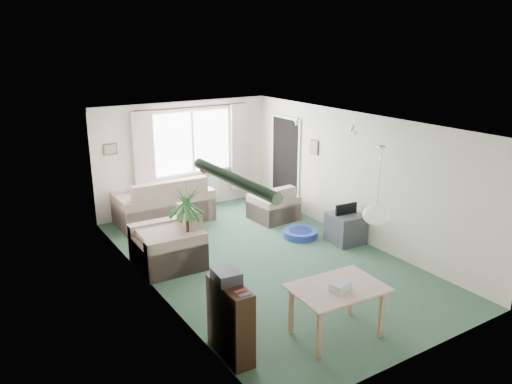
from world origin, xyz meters
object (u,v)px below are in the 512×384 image
tv_cube (345,228)px  pet_bed (300,234)px  coffee_table (192,211)px  dining_table (336,312)px  sofa (163,199)px  armchair_corner (274,202)px  armchair_left (167,238)px  houseplant (188,228)px  bookshelf (230,320)px

tv_cube → pet_bed: tv_cube is taller
coffee_table → dining_table: 4.96m
coffee_table → pet_bed: coffee_table is taller
sofa → armchair_corner: (2.00, -1.13, -0.10)m
coffee_table → dining_table: bearing=-93.7°
armchair_left → houseplant: houseplant is taller
tv_cube → pet_bed: 0.88m
bookshelf → houseplant: houseplant is taller
armchair_left → coffee_table: bearing=146.4°
sofa → armchair_corner: size_ratio=2.26×
armchair_left → tv_cube: 3.31m
armchair_left → houseplant: size_ratio=0.75×
sofa → armchair_left: 2.19m
armchair_left → pet_bed: bearing=87.8°
sofa → tv_cube: sofa is taller
sofa → bookshelf: bearing=77.6°
coffee_table → tv_cube: bearing=-55.1°
pet_bed → houseplant: bearing=-177.3°
armchair_corner → armchair_left: (-2.77, -0.92, 0.10)m
sofa → pet_bed: (1.87, -2.24, -0.42)m
bookshelf → tv_cube: size_ratio=1.55×
sofa → pet_bed: size_ratio=2.91×
coffee_table → sofa: bearing=161.0°
dining_table → pet_bed: size_ratio=1.61×
dining_table → pet_bed: 3.34m
coffee_table → houseplant: size_ratio=0.56×
bookshelf → houseplant: bearing=78.0°
coffee_table → dining_table: (-0.32, -4.95, 0.15)m
armchair_corner → tv_cube: (0.43, -1.75, -0.11)m
houseplant → armchair_corner: bearing=25.7°
armchair_left → coffee_table: armchair_left is taller
armchair_left → bookshelf: 2.76m
coffee_table → houseplant: 2.47m
armchair_left → tv_cube: (3.20, -0.83, -0.21)m
coffee_table → tv_cube: tv_cube is taller
tv_cube → pet_bed: bearing=135.3°
armchair_corner → armchair_left: armchair_left is taller
bookshelf → armchair_left: bearing=84.5°
armchair_corner → dining_table: bearing=62.5°
tv_cube → coffee_table: bearing=129.4°
armchair_corner → dining_table: armchair_corner is taller
dining_table → tv_cube: 3.15m
coffee_table → houseplant: (-1.08, -2.16, 0.54)m
coffee_table → pet_bed: size_ratio=1.22×
pet_bed → sofa: bearing=130.0°
dining_table → houseplant: bearing=105.2°
tv_cube → armchair_corner: bearing=108.3°
bookshelf → pet_bed: bookshelf is taller
sofa → dining_table: (0.24, -5.14, -0.15)m
sofa → armchair_left: bearing=70.0°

